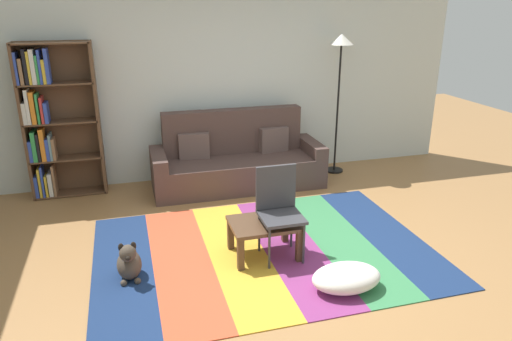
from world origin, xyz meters
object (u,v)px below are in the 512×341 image
at_px(tv_remote, 267,221).
at_px(couch, 237,161).
at_px(pouf, 346,278).
at_px(standing_lamp, 341,58).
at_px(dog, 129,263).
at_px(coffee_table, 264,228).
at_px(folding_chair, 279,204).
at_px(bookshelf, 51,120).

bearing_deg(tv_remote, couch, 108.15).
xyz_separation_m(pouf, standing_lamp, (1.19, 2.84, 1.52)).
bearing_deg(dog, coffee_table, 3.09).
relative_size(couch, standing_lamp, 1.16).
distance_m(dog, folding_chair, 1.48).
height_order(coffee_table, tv_remote, tv_remote).
height_order(pouf, tv_remote, tv_remote).
xyz_separation_m(bookshelf, standing_lamp, (3.79, -0.14, 0.64)).
height_order(standing_lamp, folding_chair, standing_lamp).
height_order(pouf, dog, dog).
xyz_separation_m(coffee_table, standing_lamp, (1.70, 2.08, 1.34)).
relative_size(couch, pouf, 3.65).
relative_size(coffee_table, dog, 1.66).
relative_size(couch, bookshelf, 1.17).
xyz_separation_m(couch, pouf, (0.32, -2.69, -0.22)).
relative_size(dog, tv_remote, 2.65).
bearing_deg(dog, folding_chair, 2.47).
xyz_separation_m(couch, dog, (-1.48, -2.00, -0.18)).
bearing_deg(coffee_table, pouf, -55.88).
relative_size(bookshelf, coffee_table, 2.93).
relative_size(coffee_table, pouf, 1.06).
distance_m(couch, folding_chair, 1.95).
height_order(couch, dog, couch).
bearing_deg(bookshelf, pouf, -48.83).
height_order(bookshelf, tv_remote, bookshelf).
distance_m(coffee_table, standing_lamp, 3.00).
bearing_deg(standing_lamp, pouf, -112.69).
bearing_deg(dog, standing_lamp, 35.62).
distance_m(bookshelf, tv_remote, 3.13).
distance_m(coffee_table, pouf, 0.94).
bearing_deg(dog, tv_remote, 2.35).
bearing_deg(tv_remote, coffee_table, 171.08).
bearing_deg(couch, standing_lamp, 5.52).
relative_size(couch, tv_remote, 15.07).
xyz_separation_m(pouf, folding_chair, (-0.38, 0.76, 0.42)).
height_order(bookshelf, folding_chair, bookshelf).
xyz_separation_m(couch, standing_lamp, (1.51, 0.15, 1.30)).
xyz_separation_m(couch, folding_chair, (-0.05, -1.94, 0.20)).
height_order(dog, folding_chair, folding_chair).
xyz_separation_m(couch, bookshelf, (-2.28, 0.29, 0.65)).
distance_m(bookshelf, dog, 2.56).
xyz_separation_m(standing_lamp, tv_remote, (-1.68, -2.09, -1.26)).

